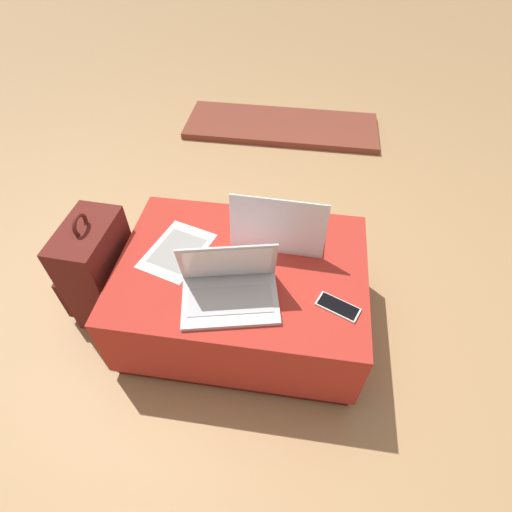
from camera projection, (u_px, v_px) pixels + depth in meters
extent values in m
plane|color=tan|center=(244.00, 319.00, 1.85)|extent=(14.00, 14.00, 0.00)
cube|color=maroon|center=(244.00, 316.00, 1.83)|extent=(0.95, 0.68, 0.05)
cube|color=#B22D23|center=(243.00, 291.00, 1.69)|extent=(0.98, 0.71, 0.33)
cube|color=silver|center=(230.00, 300.00, 1.44)|extent=(0.39, 0.30, 0.02)
cube|color=#B2B2B7|center=(230.00, 300.00, 1.43)|extent=(0.33, 0.19, 0.00)
cube|color=silver|center=(228.00, 262.00, 1.41)|extent=(0.35, 0.14, 0.22)
cube|color=white|center=(228.00, 263.00, 1.41)|extent=(0.31, 0.12, 0.20)
cube|color=silver|center=(280.00, 231.00, 1.69)|extent=(0.38, 0.25, 0.02)
cube|color=#9E9EA3|center=(280.00, 228.00, 1.69)|extent=(0.33, 0.14, 0.00)
cube|color=silver|center=(278.00, 226.00, 1.52)|extent=(0.37, 0.04, 0.24)
cube|color=#1E4799|center=(278.00, 225.00, 1.52)|extent=(0.33, 0.03, 0.21)
cube|color=white|center=(338.00, 307.00, 1.43)|extent=(0.17, 0.12, 0.01)
cube|color=black|center=(338.00, 306.00, 1.43)|extent=(0.15, 0.11, 0.00)
cube|color=#5B1E19|center=(100.00, 270.00, 1.73)|extent=(0.21, 0.33, 0.49)
cube|color=#4E1A15|center=(82.00, 280.00, 1.81)|extent=(0.08, 0.26, 0.22)
torus|color=#5B1E19|center=(80.00, 225.00, 1.53)|extent=(0.02, 0.09, 0.09)
cube|color=silver|center=(177.00, 251.00, 1.62)|extent=(0.29, 0.34, 0.00)
cube|color=gray|center=(177.00, 250.00, 1.62)|extent=(0.22, 0.25, 0.00)
cube|color=brown|center=(282.00, 126.00, 2.96)|extent=(1.40, 0.50, 0.04)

